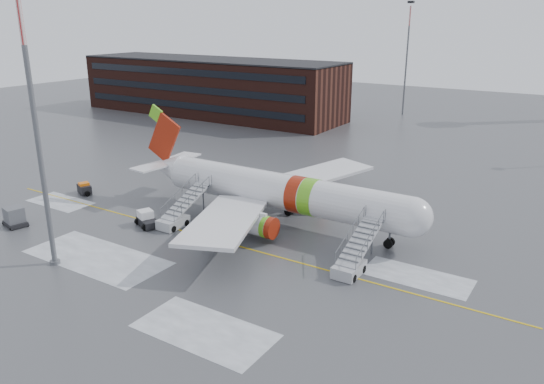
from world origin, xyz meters
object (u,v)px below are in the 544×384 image
Objects in this scene: airstair_fwd at (353,260)px; pushback_tug at (147,219)px; baggage_tractor at (84,189)px; uld_container at (15,217)px; airstair_aft at (178,216)px; airliner at (275,191)px; light_mast_near at (36,127)px.

airstair_fwd reaches higher than pushback_tug.
airstair_fwd is 2.63× the size of baggage_tractor.
uld_container reaches higher than pushback_tug.
airstair_aft is 3.27m from pushback_tug.
uld_container is at bearing -144.42° from airliner.
uld_container is 11.35m from baggage_tractor.
baggage_tractor is at bearing 177.47° from airstair_fwd.
pushback_tug is at bearing -13.81° from baggage_tractor.
airstair_aft is 2.63× the size of baggage_tractor.
airstair_aft is at bearing 33.26° from uld_container.
airstair_aft is 2.42× the size of pushback_tug.
airstair_fwd is at bearing -2.53° from baggage_tractor.
airstair_fwd is at bearing 15.29° from uld_container.
airstair_fwd is 37.07m from baggage_tractor.
airstair_fwd is 0.32× the size of light_mast_near.
light_mast_near reaches higher than airliner.
light_mast_near is at bearing -150.78° from airstair_fwd.
airstair_fwd is at bearing 4.76° from pushback_tug.
airstair_aft reaches higher than pushback_tug.
pushback_tug is (-10.59, -8.42, -2.71)m from airliner.
airstair_fwd is 2.71× the size of uld_container.
airliner reaches higher than airstair_fwd.
airstair_aft is 17.13m from uld_container.
pushback_tug is 16.04m from light_mast_near.
light_mast_near is (11.33, -3.49, 11.43)m from uld_container.
airstair_fwd is (12.10, -6.54, -2.35)m from airliner.
airstair_fwd and airstair_aft have the same top height.
uld_container is at bearing -147.27° from pushback_tug.
airliner is 4.55× the size of airstair_aft.
light_mast_near is at bearing -119.39° from airliner.
uld_container is 0.12× the size of light_mast_near.
airliner is at bearing 39.44° from airstair_aft.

